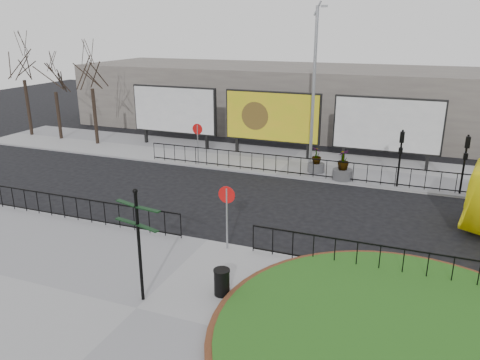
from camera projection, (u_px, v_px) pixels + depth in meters
The scene contains 24 objects.
ground at pixel (208, 243), 18.35m from camera, with size 90.00×90.00×0.00m, color black.
pavement_near at pixel (137, 310), 13.91m from camera, with size 30.00×10.00×0.12m, color gray.
pavement_far at pixel (290, 162), 28.95m from camera, with size 44.00×6.00×0.12m, color gray.
brick_edge at pixel (404, 344), 12.17m from camera, with size 10.40×10.40×0.18m, color brown.
grass_lawn at pixel (404, 344), 12.17m from camera, with size 10.00×10.00×0.22m, color #214C14.
railing_near_left at pixel (77, 209), 19.94m from camera, with size 10.00×0.10×1.10m, color black, non-canonical shape.
railing_near_right at pixel (380, 259), 15.64m from camera, with size 9.00×0.10×1.10m, color black, non-canonical shape.
railing_far at pixel (294, 166), 26.03m from camera, with size 18.00×0.10×1.10m, color black, non-canonical shape.
speed_sign_far at pixel (198, 135), 27.79m from camera, with size 0.64×0.07×2.47m.
speed_sign_near at pixel (227, 204), 17.06m from camera, with size 0.64×0.07×2.47m.
billboard_left at pixel (174, 110), 31.94m from camera, with size 6.20×0.31×4.10m.
billboard_mid at pixel (272, 117), 29.53m from camera, with size 6.20×0.31×4.10m.
billboard_right at pixel (387, 125), 27.12m from camera, with size 6.20×0.31×4.10m.
lamp_post at pixel (314, 87), 26.05m from camera, with size 0.74×0.18×9.23m.
signal_pole_a at pixel (401, 150), 23.72m from camera, with size 0.22×0.26×3.00m.
signal_pole_b at pixel (466, 156), 22.69m from camera, with size 0.22×0.26×3.00m.
tree_left at pixel (93, 94), 32.20m from camera, with size 2.00×2.00×7.00m, color #2D2119, non-canonical shape.
tree_mid at pixel (56, 96), 33.80m from camera, with size 2.00×2.00×6.20m, color #2D2119, non-canonical shape.
tree_far at pixel (25, 85), 34.80m from camera, with size 2.00×2.00×7.50m, color #2D2119, non-canonical shape.
building_backdrop at pixel (324, 100), 37.03m from camera, with size 40.00×10.00×5.00m, color slate.
fingerpost_sign at pixel (138, 234), 13.67m from camera, with size 1.68×0.64×3.60m.
litter_bin at pixel (222, 282), 14.47m from camera, with size 0.52×0.52×0.86m.
planter_b at pixel (316, 163), 26.64m from camera, with size 0.96×0.96×1.44m.
planter_c at pixel (343, 169), 25.31m from camera, with size 1.07×1.07×1.66m.
Camera 1 is at (7.21, -15.06, 8.11)m, focal length 35.00 mm.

